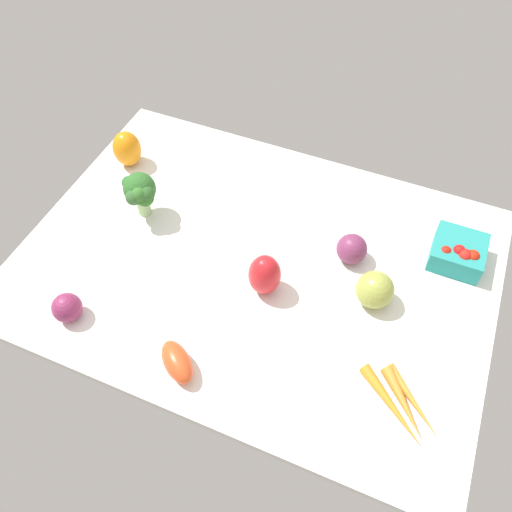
# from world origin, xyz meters

# --- Properties ---
(tablecloth) EXTENTS (1.04, 0.76, 0.02)m
(tablecloth) POSITION_xyz_m (0.00, 0.00, 0.01)
(tablecloth) COLOR white
(tablecloth) RESTS_ON ground
(bell_pepper_orange) EXTENTS (0.08, 0.08, 0.10)m
(bell_pepper_orange) POSITION_xyz_m (-0.43, 0.17, 0.07)
(bell_pepper_orange) COLOR orange
(bell_pepper_orange) RESTS_ON tablecloth
(bell_pepper_red) EXTENTS (0.08, 0.08, 0.10)m
(bell_pepper_red) POSITION_xyz_m (0.05, -0.06, 0.07)
(bell_pepper_red) COLOR red
(bell_pepper_red) RESTS_ON tablecloth
(roma_tomato) EXTENTS (0.11, 0.10, 0.05)m
(roma_tomato) POSITION_xyz_m (-0.04, -0.30, 0.04)
(roma_tomato) COLOR #E34E23
(roma_tomato) RESTS_ON tablecloth
(red_onion_near_basket) EXTENTS (0.07, 0.07, 0.07)m
(red_onion_near_basket) POSITION_xyz_m (0.19, 0.09, 0.05)
(red_onion_near_basket) COLOR #763056
(red_onion_near_basket) RESTS_ON tablecloth
(heirloom_tomato_green) EXTENTS (0.08, 0.08, 0.08)m
(heirloom_tomato_green) POSITION_xyz_m (0.27, -0.00, 0.06)
(heirloom_tomato_green) COLOR #9BA544
(heirloom_tomato_green) RESTS_ON tablecloth
(red_onion_center) EXTENTS (0.06, 0.06, 0.06)m
(red_onion_center) POSITION_xyz_m (-0.30, -0.28, 0.05)
(red_onion_center) COLOR #852A53
(red_onion_center) RESTS_ON tablecloth
(broccoli_head) EXTENTS (0.09, 0.09, 0.12)m
(broccoli_head) POSITION_xyz_m (-0.30, 0.03, 0.10)
(broccoli_head) COLOR #A8CC86
(broccoli_head) RESTS_ON tablecloth
(berry_basket) EXTENTS (0.11, 0.11, 0.06)m
(berry_basket) POSITION_xyz_m (0.41, 0.18, 0.05)
(berry_basket) COLOR teal
(berry_basket) RESTS_ON tablecloth
(carrot_bunch) EXTENTS (0.17, 0.15, 0.03)m
(carrot_bunch) POSITION_xyz_m (0.38, -0.21, 0.03)
(carrot_bunch) COLOR orange
(carrot_bunch) RESTS_ON tablecloth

